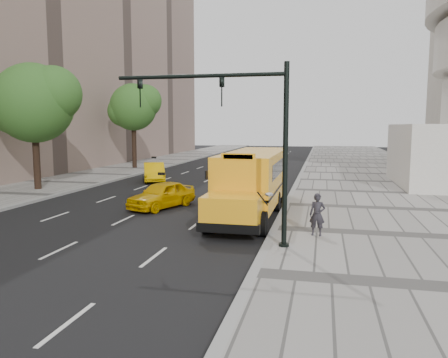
% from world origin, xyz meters
% --- Properties ---
extents(ground, '(140.00, 140.00, 0.00)m').
position_xyz_m(ground, '(0.00, 0.00, 0.00)').
color(ground, black).
rests_on(ground, ground).
extents(sidewalk_museum, '(12.00, 140.00, 0.15)m').
position_xyz_m(sidewalk_museum, '(12.00, 0.00, 0.07)').
color(sidewalk_museum, gray).
rests_on(sidewalk_museum, ground).
extents(sidewalk_far, '(6.00, 140.00, 0.15)m').
position_xyz_m(sidewalk_far, '(-11.00, 0.00, 0.07)').
color(sidewalk_far, gray).
rests_on(sidewalk_far, ground).
extents(curb_museum, '(0.30, 140.00, 0.15)m').
position_xyz_m(curb_museum, '(6.00, 0.00, 0.07)').
color(curb_museum, gray).
rests_on(curb_museum, ground).
extents(curb_far, '(0.30, 140.00, 0.15)m').
position_xyz_m(curb_far, '(-8.00, 0.00, 0.07)').
color(curb_far, gray).
rests_on(curb_far, ground).
extents(tree_b, '(5.76, 5.12, 8.31)m').
position_xyz_m(tree_b, '(-10.40, 2.02, 5.79)').
color(tree_b, black).
rests_on(tree_b, ground).
extents(tree_c, '(5.18, 4.60, 8.42)m').
position_xyz_m(tree_c, '(-10.41, 17.26, 6.15)').
color(tree_c, black).
rests_on(tree_c, ground).
extents(school_bus, '(2.96, 11.56, 3.19)m').
position_xyz_m(school_bus, '(4.50, -1.66, 1.76)').
color(school_bus, '#FFAA18').
rests_on(school_bus, ground).
extents(taxi_near, '(3.01, 4.43, 1.40)m').
position_xyz_m(taxi_near, '(-0.35, -1.79, 0.70)').
color(taxi_near, '#DCA601').
rests_on(taxi_near, ground).
extents(taxi_far, '(3.15, 4.61, 1.44)m').
position_xyz_m(taxi_far, '(-4.93, 8.55, 0.72)').
color(taxi_far, '#DCA601').
rests_on(taxi_far, ground).
extents(pedestrian, '(0.63, 0.46, 1.61)m').
position_xyz_m(pedestrian, '(7.69, -6.50, 0.96)').
color(pedestrian, '#28252C').
rests_on(pedestrian, sidewalk_museum).
extents(traffic_signal, '(6.18, 0.36, 6.40)m').
position_xyz_m(traffic_signal, '(5.19, -8.27, 4.09)').
color(traffic_signal, black).
rests_on(traffic_signal, ground).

